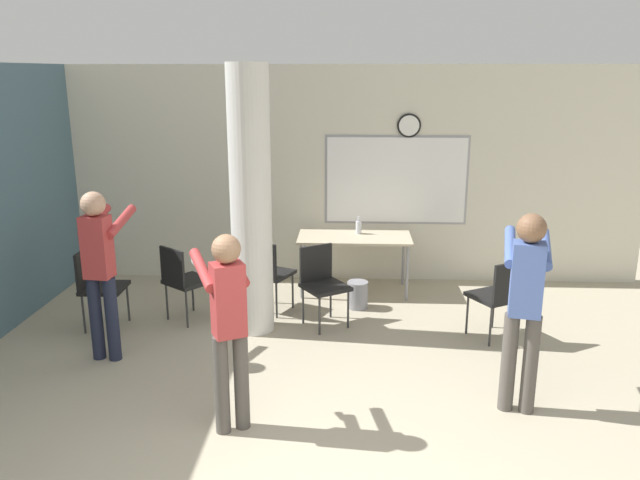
# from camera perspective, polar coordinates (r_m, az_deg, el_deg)

# --- Properties ---
(wall_back) EXTENTS (8.00, 0.15, 2.80)m
(wall_back) POSITION_cam_1_polar(r_m,az_deg,el_deg) (8.20, 1.47, 5.96)
(wall_back) COLOR beige
(wall_back) RESTS_ON ground_plane
(support_pillar) EXTENTS (0.43, 0.43, 2.80)m
(support_pillar) POSITION_cam_1_polar(r_m,az_deg,el_deg) (6.48, -6.34, 3.40)
(support_pillar) COLOR silver
(support_pillar) RESTS_ON ground_plane
(folding_table) EXTENTS (1.41, 0.71, 0.72)m
(folding_table) POSITION_cam_1_polar(r_m,az_deg,el_deg) (7.80, 3.17, -0.02)
(folding_table) COLOR beige
(folding_table) RESTS_ON ground_plane
(bottle_on_table) EXTENTS (0.07, 0.07, 0.22)m
(bottle_on_table) POSITION_cam_1_polar(r_m,az_deg,el_deg) (7.88, 3.55, 1.19)
(bottle_on_table) COLOR silver
(bottle_on_table) RESTS_ON folding_table
(waste_bin) EXTENTS (0.24, 0.24, 0.32)m
(waste_bin) POSITION_cam_1_polar(r_m,az_deg,el_deg) (7.40, 3.45, -5.01)
(waste_bin) COLOR gray
(waste_bin) RESTS_ON ground_plane
(chair_near_pillar) EXTENTS (0.62, 0.62, 0.87)m
(chair_near_pillar) POSITION_cam_1_polar(r_m,az_deg,el_deg) (7.05, -12.41, -3.37)
(chair_near_pillar) COLOR black
(chair_near_pillar) RESTS_ON ground_plane
(chair_table_front) EXTENTS (0.61, 0.61, 0.87)m
(chair_table_front) POSITION_cam_1_polar(r_m,az_deg,el_deg) (6.81, 0.19, -3.67)
(chair_table_front) COLOR black
(chair_table_front) RESTS_ON ground_plane
(chair_mid_room) EXTENTS (0.60, 0.60, 0.87)m
(chair_mid_room) POSITION_cam_1_polar(r_m,az_deg,el_deg) (6.68, 16.04, -4.68)
(chair_mid_room) COLOR black
(chair_mid_room) RESTS_ON ground_plane
(chair_table_left) EXTENTS (0.59, 0.59, 0.87)m
(chair_table_left) POSITION_cam_1_polar(r_m,az_deg,el_deg) (7.16, -4.81, -2.78)
(chair_table_left) COLOR black
(chair_table_left) RESTS_ON ground_plane
(chair_by_left_wall) EXTENTS (0.45, 0.45, 0.87)m
(chair_by_left_wall) POSITION_cam_1_polar(r_m,az_deg,el_deg) (7.14, -19.70, -3.69)
(chair_by_left_wall) COLOR black
(chair_by_left_wall) RESTS_ON ground_plane
(person_watching_back) EXTENTS (0.42, 0.63, 1.65)m
(person_watching_back) POSITION_cam_1_polar(r_m,az_deg,el_deg) (6.22, -19.46, -1.95)
(person_watching_back) COLOR #1E2338
(person_watching_back) RESTS_ON ground_plane
(person_playing_front) EXTENTS (0.53, 0.63, 1.58)m
(person_playing_front) POSITION_cam_1_polar(r_m,az_deg,el_deg) (4.75, -8.42, -7.02)
(person_playing_front) COLOR #514C47
(person_playing_front) RESTS_ON ground_plane
(person_playing_side) EXTENTS (0.46, 0.68, 1.67)m
(person_playing_side) POSITION_cam_1_polar(r_m,az_deg,el_deg) (5.21, 18.23, -5.01)
(person_playing_side) COLOR #514C47
(person_playing_side) RESTS_ON ground_plane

